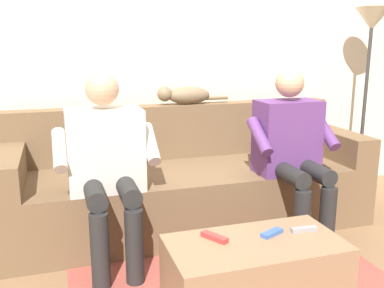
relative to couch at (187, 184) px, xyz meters
The scene contains 11 objects.
ground_plane 0.78m from the couch, 90.00° to the left, with size 8.00×8.00×0.00m, color #846042.
back_wall 1.08m from the couch, 90.00° to the right, with size 5.69×0.06×2.43m, color beige.
couch is the anchor object (origin of this frame).
coffee_table 1.13m from the couch, 90.00° to the left, with size 0.83×0.43×0.36m.
person_left_seated 0.79m from the couch, 145.84° to the left, with size 0.56×0.55×1.11m.
person_right_seated 0.78m from the couch, 31.86° to the left, with size 0.59×0.60×1.11m.
cat_on_backrest 0.67m from the couch, 104.44° to the right, with size 0.56×0.14×0.14m.
remote_red 1.06m from the couch, 80.38° to the left, with size 0.14×0.04×0.02m, color #B73333.
remote_blue 1.08m from the couch, 95.76° to the left, with size 0.13×0.04×0.02m, color #3860B7.
remote_gray 1.13m from the couch, 104.33° to the left, with size 0.13×0.03×0.02m, color gray.
floor_lamp 1.92m from the couch, behind, with size 0.28×0.28×1.55m.
Camera 1 is at (0.85, 2.70, 1.27)m, focal length 40.60 mm.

